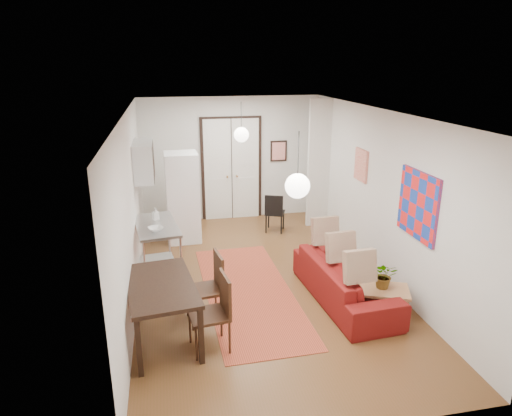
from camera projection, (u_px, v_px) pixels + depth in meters
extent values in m
plane|color=brown|center=(262.00, 281.00, 7.97)|extent=(7.00, 7.00, 0.00)
cube|color=silver|center=(262.00, 113.00, 7.08)|extent=(4.20, 7.00, 0.02)
cube|color=silver|center=(231.00, 159.00, 10.79)|extent=(4.20, 0.02, 2.90)
cube|color=silver|center=(340.00, 310.00, 4.26)|extent=(4.20, 0.02, 2.90)
cube|color=silver|center=(131.00, 209.00, 7.13)|extent=(0.02, 7.00, 2.90)
cube|color=silver|center=(380.00, 195.00, 7.92)|extent=(0.02, 7.00, 2.90)
cube|color=silver|center=(232.00, 170.00, 10.82)|extent=(1.44, 0.06, 2.50)
cube|color=silver|center=(319.00, 164.00, 10.25)|extent=(0.50, 0.10, 2.90)
cube|color=silver|center=(144.00, 161.00, 8.43)|extent=(0.35, 1.00, 0.70)
cube|color=red|center=(418.00, 205.00, 6.69)|extent=(0.05, 1.00, 1.00)
cube|color=beige|center=(361.00, 165.00, 8.55)|extent=(0.05, 0.50, 0.60)
cube|color=red|center=(279.00, 151.00, 10.93)|extent=(0.40, 0.03, 0.50)
cube|color=olive|center=(136.00, 153.00, 8.85)|extent=(0.03, 0.44, 0.54)
sphere|color=white|center=(241.00, 135.00, 9.14)|extent=(0.30, 0.30, 0.30)
cylinder|color=black|center=(241.00, 115.00, 9.02)|extent=(0.01, 0.01, 0.50)
sphere|color=white|center=(297.00, 186.00, 5.41)|extent=(0.30, 0.30, 0.30)
cylinder|color=black|center=(298.00, 153.00, 5.29)|extent=(0.01, 0.01, 0.50)
cube|color=#A74029|center=(249.00, 292.00, 7.59)|extent=(1.48, 3.73, 0.01)
imported|color=maroon|center=(345.00, 281.00, 7.24)|extent=(1.07, 2.36, 0.67)
cube|color=tan|center=(377.00, 289.00, 6.84)|extent=(1.07, 0.83, 0.04)
cube|color=tan|center=(355.00, 312.00, 6.63)|extent=(0.07, 0.07, 0.38)
cube|color=tan|center=(408.00, 306.00, 6.79)|extent=(0.07, 0.07, 0.38)
cube|color=tan|center=(344.00, 298.00, 7.02)|extent=(0.07, 0.07, 0.38)
cube|color=tan|center=(394.00, 293.00, 7.18)|extent=(0.07, 0.07, 0.38)
imported|color=#295C2C|center=(384.00, 275.00, 6.79)|extent=(0.46, 0.43, 0.41)
cube|color=#BBBEC0|center=(156.00, 226.00, 7.74)|extent=(0.84, 1.41, 0.04)
cube|color=#BBBEC0|center=(159.00, 268.00, 7.99)|extent=(0.80, 1.37, 0.03)
cylinder|color=#BBBEC0|center=(139.00, 270.00, 7.26)|extent=(0.04, 0.04, 1.00)
cylinder|color=#BBBEC0|center=(176.00, 266.00, 7.37)|extent=(0.04, 0.04, 1.00)
cylinder|color=#BBBEC0|center=(142.00, 241.00, 8.42)|extent=(0.04, 0.04, 1.00)
cylinder|color=#BBBEC0|center=(174.00, 238.00, 8.53)|extent=(0.04, 0.04, 1.00)
imported|color=white|center=(156.00, 229.00, 7.44)|extent=(0.32, 0.32, 0.06)
imported|color=#518AB0|center=(156.00, 214.00, 7.93)|extent=(0.13, 0.13, 0.21)
cube|color=white|center=(183.00, 197.00, 9.51)|extent=(0.69, 0.69, 1.89)
cube|color=black|center=(160.00, 286.00, 6.07)|extent=(1.06, 1.62, 0.05)
cube|color=black|center=(131.00, 347.00, 5.48)|extent=(0.07, 0.07, 0.78)
cube|color=black|center=(194.00, 340.00, 5.62)|extent=(0.07, 0.07, 0.78)
cube|color=black|center=(136.00, 292.00, 6.79)|extent=(0.07, 0.07, 0.78)
cube|color=black|center=(188.00, 287.00, 6.93)|extent=(0.07, 0.07, 0.78)
cube|color=#3C2213|center=(204.00, 290.00, 6.61)|extent=(0.56, 0.54, 0.04)
cube|color=#3C2213|center=(202.00, 266.00, 6.74)|extent=(0.10, 0.48, 0.52)
cylinder|color=#3C2213|center=(191.00, 314.00, 6.44)|extent=(0.03, 0.03, 0.50)
cylinder|color=#3C2213|center=(221.00, 311.00, 6.52)|extent=(0.03, 0.03, 0.50)
cylinder|color=#3C2213|center=(189.00, 299.00, 6.85)|extent=(0.03, 0.03, 0.50)
cylinder|color=#3C2213|center=(217.00, 297.00, 6.93)|extent=(0.03, 0.03, 0.50)
cube|color=#3C2213|center=(209.00, 315.00, 5.96)|extent=(0.56, 0.54, 0.04)
cube|color=#3C2213|center=(206.00, 288.00, 6.08)|extent=(0.10, 0.48, 0.52)
cylinder|color=#3C2213|center=(195.00, 343.00, 5.79)|extent=(0.03, 0.03, 0.50)
cylinder|color=#3C2213|center=(227.00, 339.00, 5.87)|extent=(0.03, 0.03, 0.50)
cylinder|color=#3C2213|center=(192.00, 324.00, 6.20)|extent=(0.03, 0.03, 0.50)
cylinder|color=#3C2213|center=(223.00, 321.00, 6.28)|extent=(0.03, 0.03, 0.50)
cube|color=black|center=(275.00, 213.00, 10.18)|extent=(0.52, 0.52, 0.04)
cube|color=black|center=(273.00, 200.00, 10.27)|extent=(0.39, 0.19, 0.43)
cylinder|color=black|center=(269.00, 225.00, 10.05)|extent=(0.03, 0.03, 0.43)
cylinder|color=black|center=(284.00, 224.00, 10.12)|extent=(0.03, 0.03, 0.43)
cylinder|color=black|center=(266.00, 220.00, 10.37)|extent=(0.03, 0.03, 0.43)
cylinder|color=black|center=(280.00, 219.00, 10.44)|extent=(0.03, 0.03, 0.43)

